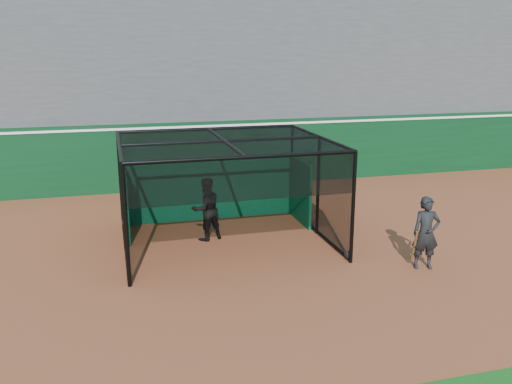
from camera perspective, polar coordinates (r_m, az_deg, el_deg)
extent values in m
plane|color=brown|center=(12.86, -2.16, -8.56)|extent=(120.00, 120.00, 0.00)
cube|color=#093317|center=(20.55, -7.56, 3.85)|extent=(50.00, 0.45, 2.50)
cube|color=white|center=(20.37, -7.67, 6.89)|extent=(50.00, 0.50, 0.08)
cube|color=#4C4C4F|center=(24.07, -9.06, 11.67)|extent=(50.00, 7.85, 7.75)
cube|color=#074729|center=(16.66, -4.81, 0.32)|extent=(5.21, 0.10, 1.90)
cylinder|color=black|center=(12.66, -13.21, -8.81)|extent=(0.08, 0.22, 0.22)
cylinder|color=black|center=(13.80, 9.59, -6.59)|extent=(0.08, 0.22, 0.22)
cylinder|color=black|center=(16.57, -13.80, -3.17)|extent=(0.08, 0.22, 0.22)
cylinder|color=black|center=(17.47, 3.92, -1.85)|extent=(0.08, 0.22, 0.22)
imported|color=black|center=(14.85, -5.27, -1.79)|extent=(1.02, 0.90, 1.75)
imported|color=black|center=(13.47, 17.46, -4.15)|extent=(0.73, 0.57, 1.76)
cylinder|color=#593819|center=(13.49, 16.33, -5.52)|extent=(0.14, 0.33, 0.85)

